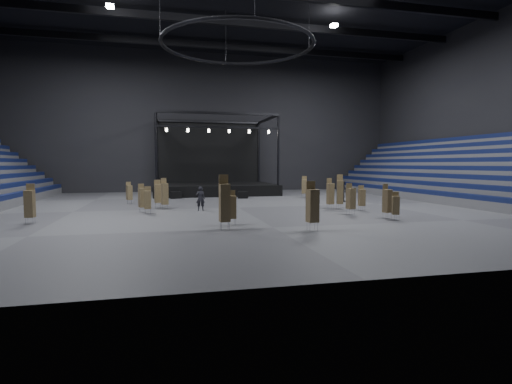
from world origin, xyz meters
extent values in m
plane|color=#47474A|center=(0.00, 0.00, 0.00)|extent=(50.00, 50.00, 0.00)
cube|color=black|center=(0.00, 21.00, 9.00)|extent=(50.00, 0.20, 18.00)
cube|color=black|center=(25.00, 0.00, 9.00)|extent=(0.20, 42.00, 18.00)
cube|color=#535356|center=(21.40, 0.00, 0.38)|extent=(7.20, 40.00, 0.75)
cube|color=#0D1839|center=(18.12, 0.00, 0.95)|extent=(0.59, 40.00, 0.40)
cube|color=#535356|center=(21.85, 0.00, 0.75)|extent=(6.30, 40.00, 1.50)
cube|color=#0D1839|center=(19.02, 0.00, 1.70)|extent=(0.59, 40.00, 0.40)
cube|color=#535356|center=(22.30, 0.00, 1.12)|extent=(5.40, 40.00, 2.25)
cube|color=#0D1839|center=(19.91, 0.00, 2.45)|extent=(0.59, 40.00, 0.40)
cube|color=#535356|center=(22.75, 0.00, 1.50)|extent=(4.50, 40.00, 3.00)
cube|color=#0D1839|center=(20.82, 0.00, 3.20)|extent=(0.59, 40.00, 0.40)
cube|color=#535356|center=(23.20, 0.00, 1.88)|extent=(3.60, 40.00, 3.75)
cube|color=#0D1839|center=(21.71, 0.00, 3.95)|extent=(0.59, 40.00, 0.40)
cube|color=#535356|center=(23.65, 0.00, 2.25)|extent=(2.70, 40.00, 4.50)
cube|color=#0D1839|center=(22.61, 0.00, 4.70)|extent=(0.59, 40.00, 0.40)
cube|color=#535356|center=(24.10, 0.00, 2.62)|extent=(1.80, 40.00, 5.25)
cube|color=#0D1839|center=(23.52, 0.00, 5.45)|extent=(0.59, 40.00, 0.40)
cube|color=#535356|center=(24.55, 0.00, 3.00)|extent=(0.90, 40.00, 6.00)
cube|color=#0D1839|center=(24.41, 0.00, 6.20)|extent=(0.59, 40.00, 0.40)
cube|color=black|center=(0.00, 15.50, 0.60)|extent=(14.00, 10.00, 1.20)
cube|color=black|center=(0.00, 20.30, 5.20)|extent=(13.30, 0.30, 8.00)
cylinder|color=black|center=(-6.60, 10.90, 5.10)|extent=(0.24, 0.24, 7.80)
cylinder|color=black|center=(-6.60, 20.10, 5.10)|extent=(0.24, 0.24, 7.80)
cylinder|color=black|center=(6.60, 10.90, 5.10)|extent=(0.24, 0.24, 7.80)
cylinder|color=black|center=(6.60, 20.10, 5.10)|extent=(0.24, 0.24, 7.80)
cube|color=black|center=(0.00, 10.90, 9.00)|extent=(13.40, 0.25, 0.25)
cube|color=black|center=(0.00, 20.10, 9.00)|extent=(13.40, 0.25, 0.25)
cube|color=black|center=(0.00, 10.90, 7.50)|extent=(13.40, 0.20, 0.20)
cylinder|color=white|center=(-5.50, 10.90, 7.10)|extent=(0.24, 0.24, 0.35)
cylinder|color=white|center=(-3.30, 10.90, 7.10)|extent=(0.24, 0.24, 0.35)
cylinder|color=white|center=(-1.10, 10.90, 7.10)|extent=(0.24, 0.24, 0.35)
cylinder|color=white|center=(1.10, 10.90, 7.10)|extent=(0.24, 0.24, 0.35)
cylinder|color=white|center=(3.30, 10.90, 7.10)|extent=(0.24, 0.24, 0.35)
cylinder|color=white|center=(5.50, 10.90, 7.10)|extent=(0.24, 0.24, 0.35)
torus|color=black|center=(0.00, 0.00, 13.00)|extent=(12.30, 12.30, 0.30)
cylinder|color=black|center=(6.00, 0.00, 15.50)|extent=(0.04, 0.04, 5.00)
cylinder|color=black|center=(0.00, 6.00, 15.50)|extent=(0.04, 0.04, 5.00)
cylinder|color=black|center=(-6.00, 0.00, 15.50)|extent=(0.04, 0.04, 5.00)
cube|color=black|center=(0.00, 7.00, 17.20)|extent=(49.00, 0.35, 0.70)
cube|color=black|center=(0.00, 15.00, 17.20)|extent=(49.00, 0.35, 0.70)
cube|color=white|center=(-10.00, 4.00, 16.60)|extent=(0.60, 0.60, 0.25)
cube|color=white|center=(10.00, 4.00, 16.60)|extent=(0.60, 0.60, 0.25)
cube|color=black|center=(-4.66, 9.89, 0.37)|extent=(1.22, 0.87, 0.73)
cube|color=black|center=(2.10, 8.54, 0.34)|extent=(1.07, 0.62, 0.68)
cube|color=black|center=(2.30, 9.40, 0.34)|extent=(1.06, 0.59, 0.69)
cylinder|color=silver|center=(-2.27, -9.27, 0.19)|extent=(0.03, 0.03, 0.38)
cylinder|color=silver|center=(-2.27, -8.91, 0.19)|extent=(0.03, 0.03, 0.38)
cylinder|color=silver|center=(-1.91, -9.27, 0.19)|extent=(0.03, 0.03, 0.38)
cylinder|color=silver|center=(-1.91, -8.91, 0.19)|extent=(0.03, 0.03, 0.38)
cube|color=olive|center=(-2.09, -9.09, 1.05)|extent=(0.47, 0.47, 1.33)
cube|color=olive|center=(-2.08, -8.90, 1.66)|extent=(0.44, 0.07, 0.73)
cylinder|color=silver|center=(8.27, -9.51, 0.17)|extent=(0.03, 0.03, 0.35)
cylinder|color=silver|center=(8.27, -9.18, 0.17)|extent=(0.03, 0.03, 0.35)
cylinder|color=silver|center=(8.60, -9.51, 0.17)|extent=(0.03, 0.03, 0.35)
cylinder|color=silver|center=(8.60, -9.18, 0.17)|extent=(0.03, 0.03, 0.35)
cube|color=olive|center=(8.43, -9.34, 0.93)|extent=(0.54, 0.54, 1.17)
cube|color=olive|center=(8.49, -9.18, 1.47)|extent=(0.39, 0.20, 0.64)
cylinder|color=silver|center=(-7.65, -1.77, 0.19)|extent=(0.03, 0.03, 0.38)
cylinder|color=silver|center=(-7.65, -1.40, 0.19)|extent=(0.03, 0.03, 0.38)
cylinder|color=silver|center=(-7.29, -1.77, 0.19)|extent=(0.03, 0.03, 0.38)
cylinder|color=silver|center=(-7.29, -1.40, 0.19)|extent=(0.03, 0.03, 0.38)
cube|color=olive|center=(-7.47, -1.58, 1.08)|extent=(0.60, 0.60, 1.40)
cube|color=olive|center=(-7.55, -1.41, 1.73)|extent=(0.43, 0.22, 0.77)
cylinder|color=silver|center=(-13.85, -6.21, 0.20)|extent=(0.03, 0.03, 0.41)
cylinder|color=silver|center=(-13.85, -5.83, 0.20)|extent=(0.03, 0.03, 0.41)
cylinder|color=silver|center=(-13.46, -6.21, 0.20)|extent=(0.03, 0.03, 0.41)
cylinder|color=silver|center=(-13.46, -5.83, 0.20)|extent=(0.03, 0.03, 0.41)
cube|color=olive|center=(-13.65, -6.02, 1.21)|extent=(0.53, 0.53, 1.60)
cube|color=olive|center=(-13.64, -5.82, 1.96)|extent=(0.47, 0.10, 0.88)
cylinder|color=silver|center=(6.63, -6.52, 0.21)|extent=(0.03, 0.03, 0.42)
cylinder|color=silver|center=(6.63, -6.12, 0.21)|extent=(0.03, 0.03, 0.42)
cylinder|color=silver|center=(7.03, -6.52, 0.21)|extent=(0.03, 0.03, 0.42)
cylinder|color=silver|center=(7.03, -6.12, 0.21)|extent=(0.03, 0.03, 0.42)
cube|color=olive|center=(6.83, -6.32, 1.15)|extent=(0.59, 0.59, 1.46)
cube|color=olive|center=(6.79, -6.12, 1.82)|extent=(0.48, 0.16, 0.80)
cylinder|color=silver|center=(-6.58, 0.97, 0.22)|extent=(0.03, 0.03, 0.43)
cylinder|color=silver|center=(-6.58, 1.38, 0.22)|extent=(0.03, 0.03, 0.43)
cylinder|color=silver|center=(-6.17, 0.97, 0.22)|extent=(0.03, 0.03, 0.43)
cylinder|color=silver|center=(-6.17, 1.38, 0.22)|extent=(0.03, 0.03, 0.43)
cube|color=olive|center=(-6.37, 1.17, 1.18)|extent=(0.60, 0.60, 1.49)
cube|color=olive|center=(-6.41, 1.39, 1.87)|extent=(0.50, 0.15, 0.82)
cylinder|color=silver|center=(8.14, -8.72, 0.19)|extent=(0.03, 0.03, 0.38)
cylinder|color=silver|center=(8.14, -8.36, 0.19)|extent=(0.03, 0.03, 0.38)
cylinder|color=silver|center=(8.50, -8.72, 0.19)|extent=(0.03, 0.03, 0.38)
cylinder|color=silver|center=(8.50, -8.36, 0.19)|extent=(0.03, 0.03, 0.38)
cube|color=olive|center=(8.32, -8.54, 1.14)|extent=(0.57, 0.57, 1.52)
cube|color=olive|center=(8.26, -8.36, 1.85)|extent=(0.43, 0.18, 0.84)
cylinder|color=silver|center=(8.42, 7.79, 0.22)|extent=(0.03, 0.03, 0.44)
cylinder|color=silver|center=(8.42, 8.21, 0.22)|extent=(0.03, 0.03, 0.44)
cylinder|color=silver|center=(8.85, 7.79, 0.22)|extent=(0.03, 0.03, 0.44)
cylinder|color=silver|center=(8.85, 8.21, 0.22)|extent=(0.03, 0.03, 0.44)
cube|color=olive|center=(8.64, 8.00, 1.19)|extent=(0.69, 0.69, 1.49)
cube|color=olive|center=(8.71, 8.21, 1.88)|extent=(0.50, 0.24, 0.82)
cylinder|color=silver|center=(-6.03, -0.03, 0.19)|extent=(0.03, 0.03, 0.38)
cylinder|color=silver|center=(-6.03, 0.34, 0.19)|extent=(0.03, 0.03, 0.38)
cylinder|color=silver|center=(-5.66, -0.03, 0.19)|extent=(0.03, 0.03, 0.38)
cylinder|color=silver|center=(-5.66, 0.34, 0.19)|extent=(0.03, 0.03, 0.38)
cube|color=olive|center=(-5.85, 0.15, 1.22)|extent=(0.59, 0.59, 1.67)
cube|color=olive|center=(-5.91, 0.33, 2.00)|extent=(0.43, 0.20, 0.92)
cylinder|color=silver|center=(7.48, -2.95, 0.20)|extent=(0.03, 0.03, 0.40)
cylinder|color=silver|center=(7.48, -2.57, 0.20)|extent=(0.03, 0.03, 0.40)
cylinder|color=silver|center=(7.86, -2.95, 0.20)|extent=(0.03, 0.03, 0.40)
cylinder|color=silver|center=(7.86, -2.57, 0.20)|extent=(0.03, 0.03, 0.40)
cube|color=olive|center=(7.67, -2.76, 1.33)|extent=(0.61, 0.61, 1.87)
cube|color=olive|center=(7.74, -2.57, 2.22)|extent=(0.46, 0.21, 1.03)
cylinder|color=silver|center=(8.64, -4.37, 0.18)|extent=(0.03, 0.03, 0.37)
cylinder|color=silver|center=(8.64, -4.01, 0.18)|extent=(0.03, 0.03, 0.37)
cylinder|color=silver|center=(8.99, -4.37, 0.18)|extent=(0.03, 0.03, 0.37)
cylinder|color=silver|center=(8.99, -4.01, 0.18)|extent=(0.03, 0.03, 0.37)
cube|color=olive|center=(8.82, -4.19, 1.00)|extent=(0.50, 0.50, 1.26)
cube|color=olive|center=(8.84, -4.01, 1.58)|extent=(0.43, 0.11, 0.69)
cylinder|color=silver|center=(-7.23, -2.87, 0.19)|extent=(0.03, 0.03, 0.38)
cylinder|color=silver|center=(-7.23, -2.51, 0.19)|extent=(0.03, 0.03, 0.38)
cylinder|color=silver|center=(-6.87, -2.87, 0.19)|extent=(0.03, 0.03, 0.38)
cylinder|color=silver|center=(-6.87, -2.51, 0.19)|extent=(0.03, 0.03, 0.38)
cube|color=olive|center=(-7.05, -2.69, 1.03)|extent=(0.48, 0.48, 1.29)
cube|color=olive|center=(-7.04, -2.50, 1.62)|extent=(0.44, 0.08, 0.71)
cylinder|color=silver|center=(6.73, -2.84, 0.19)|extent=(0.03, 0.03, 0.38)
cylinder|color=silver|center=(6.73, -2.48, 0.19)|extent=(0.03, 0.03, 0.38)
cylinder|color=silver|center=(7.09, -2.84, 0.19)|extent=(0.03, 0.03, 0.38)
cylinder|color=silver|center=(7.09, -2.48, 0.19)|extent=(0.03, 0.03, 0.38)
cube|color=olive|center=(6.91, -2.66, 1.21)|extent=(0.53, 0.53, 1.66)
cube|color=olive|center=(6.87, -2.47, 1.99)|extent=(0.44, 0.14, 0.91)
cylinder|color=silver|center=(1.54, -12.22, 0.23)|extent=(0.03, 0.03, 0.46)
cylinder|color=silver|center=(1.54, -11.78, 0.23)|extent=(0.03, 0.03, 0.46)
cylinder|color=silver|center=(1.97, -12.22, 0.23)|extent=(0.03, 0.03, 0.46)
cylinder|color=silver|center=(1.97, -11.78, 0.23)|extent=(0.03, 0.03, 0.46)
cube|color=olive|center=(1.76, -12.00, 1.33)|extent=(0.61, 0.61, 1.76)
cube|color=olive|center=(1.73, -11.77, 2.16)|extent=(0.53, 0.13, 0.97)
cylinder|color=silver|center=(-9.07, 5.02, 0.19)|extent=(0.03, 0.03, 0.37)
cylinder|color=silver|center=(-9.07, 5.38, 0.19)|extent=(0.03, 0.03, 0.37)
cylinder|color=silver|center=(-8.71, 5.02, 0.19)|extent=(0.03, 0.03, 0.37)
cylinder|color=silver|center=(-8.71, 5.38, 0.19)|extent=(0.03, 0.03, 0.37)
cube|color=olive|center=(-8.89, 5.20, 1.02)|extent=(0.59, 0.59, 1.29)
cube|color=olive|center=(-8.97, 5.37, 1.62)|extent=(0.41, 0.23, 0.71)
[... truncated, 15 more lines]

